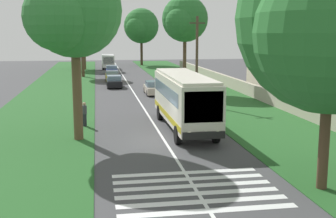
# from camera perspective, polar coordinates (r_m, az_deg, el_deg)

# --- Properties ---
(ground) EXTENTS (160.00, 160.00, 0.00)m
(ground) POSITION_cam_1_polar(r_m,az_deg,el_deg) (26.51, -0.43, -4.20)
(ground) COLOR #424244
(grass_verge_left) EXTENTS (120.00, 8.00, 0.04)m
(grass_verge_left) POSITION_cam_1_polar(r_m,az_deg,el_deg) (41.13, -15.10, 0.56)
(grass_verge_left) COLOR #235623
(grass_verge_left) RESTS_ON ground
(grass_verge_right) EXTENTS (120.00, 8.00, 0.04)m
(grass_verge_right) POSITION_cam_1_polar(r_m,az_deg,el_deg) (42.68, 7.36, 1.15)
(grass_verge_right) COLOR #235623
(grass_verge_right) RESTS_ON ground
(centre_line) EXTENTS (110.00, 0.16, 0.01)m
(centre_line) POSITION_cam_1_polar(r_m,az_deg,el_deg) (41.11, -3.66, 0.86)
(centre_line) COLOR silver
(centre_line) RESTS_ON ground
(coach_bus) EXTENTS (11.16, 2.62, 3.73)m
(coach_bus) POSITION_cam_1_polar(r_m,az_deg,el_deg) (29.40, 2.10, 1.46)
(coach_bus) COLOR silver
(coach_bus) RESTS_ON ground
(zebra_crossing) EXTENTS (4.95, 6.80, 0.01)m
(zebra_crossing) POSITION_cam_1_polar(r_m,az_deg,el_deg) (18.62, 3.62, -10.42)
(zebra_crossing) COLOR silver
(zebra_crossing) RESTS_ON ground
(trailing_car_0) EXTENTS (4.30, 1.78, 1.43)m
(trailing_car_0) POSITION_cam_1_polar(r_m,az_deg,el_deg) (46.43, -1.88, 2.74)
(trailing_car_0) COLOR #B7A893
(trailing_car_0) RESTS_ON ground
(trailing_car_1) EXTENTS (4.30, 1.78, 1.43)m
(trailing_car_1) POSITION_cam_1_polar(r_m,az_deg,el_deg) (52.81, -7.03, 3.54)
(trailing_car_1) COLOR black
(trailing_car_1) RESTS_ON ground
(trailing_car_2) EXTENTS (4.30, 1.78, 1.43)m
(trailing_car_2) POSITION_cam_1_polar(r_m,az_deg,el_deg) (59.50, -7.28, 4.25)
(trailing_car_2) COLOR gold
(trailing_car_2) RESTS_ON ground
(trailing_car_3) EXTENTS (4.30, 1.78, 1.43)m
(trailing_car_3) POSITION_cam_1_polar(r_m,az_deg,el_deg) (68.99, -7.35, 5.02)
(trailing_car_3) COLOR navy
(trailing_car_3) RESTS_ON ground
(trailing_minibus_0) EXTENTS (6.00, 2.14, 2.53)m
(trailing_minibus_0) POSITION_cam_1_polar(r_m,az_deg,el_deg) (80.11, -7.83, 6.31)
(trailing_minibus_0) COLOR silver
(trailing_minibus_0) RESTS_ON ground
(roadside_tree_left_0) EXTENTS (6.17, 5.15, 10.13)m
(roadside_tree_left_0) POSITION_cam_1_polar(r_m,az_deg,el_deg) (65.97, -11.29, 10.57)
(roadside_tree_left_0) COLOR #4C3826
(roadside_tree_left_0) RESTS_ON grass_verge_left
(roadside_tree_left_1) EXTENTS (8.08, 6.61, 9.58)m
(roadside_tree_left_1) POSITION_cam_1_polar(r_m,az_deg,el_deg) (79.14, -11.11, 9.49)
(roadside_tree_left_1) COLOR brown
(roadside_tree_left_1) RESTS_ON grass_verge_left
(roadside_tree_left_2) EXTENTS (6.58, 5.57, 10.53)m
(roadside_tree_left_2) POSITION_cam_1_polar(r_m,az_deg,el_deg) (26.55, -12.52, 12.14)
(roadside_tree_left_2) COLOR brown
(roadside_tree_left_2) RESTS_ON grass_verge_left
(roadside_tree_right_0) EXTENTS (8.54, 6.89, 11.20)m
(roadside_tree_right_0) POSITION_cam_1_polar(r_m,az_deg,el_deg) (88.25, -3.62, 10.62)
(roadside_tree_right_0) COLOR #3D2D1E
(roadside_tree_right_0) RESTS_ON grass_verge_right
(roadside_tree_right_1) EXTENTS (9.65, 7.58, 10.77)m
(roadside_tree_right_1) POSITION_cam_1_polar(r_m,az_deg,el_deg) (18.69, 19.69, 10.28)
(roadside_tree_right_1) COLOR #4C3826
(roadside_tree_right_1) RESTS_ON grass_verge_right
(roadside_tree_right_2) EXTENTS (5.85, 4.98, 10.39)m
(roadside_tree_right_2) POSITION_cam_1_polar(r_m,az_deg,el_deg) (48.10, 2.06, 11.50)
(roadside_tree_right_2) COLOR #4C3826
(roadside_tree_right_2) RESTS_ON grass_verge_right
(utility_pole) EXTENTS (0.24, 1.40, 7.87)m
(utility_pole) POSITION_cam_1_polar(r_m,az_deg,el_deg) (39.62, 3.78, 6.50)
(utility_pole) COLOR #473828
(utility_pole) RESTS_ON grass_verge_right
(roadside_wall) EXTENTS (70.00, 0.40, 1.28)m
(roadside_wall) POSITION_cam_1_polar(r_m,az_deg,el_deg) (48.34, 9.56, 2.91)
(roadside_wall) COLOR #B2A893
(roadside_wall) RESTS_ON grass_verge_right
(roadside_building) EXTENTS (8.94, 9.68, 7.70)m
(roadside_building) POSITION_cam_1_polar(r_m,az_deg,el_deg) (51.44, 16.64, 6.67)
(roadside_building) COLOR beige
(roadside_building) RESTS_ON ground
(pedestrian) EXTENTS (0.34, 0.34, 1.69)m
(pedestrian) POSITION_cam_1_polar(r_m,az_deg,el_deg) (30.92, -10.84, -0.62)
(pedestrian) COLOR #26262D
(pedestrian) RESTS_ON grass_verge_left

